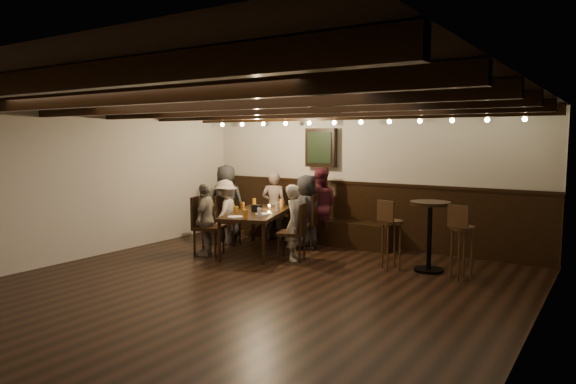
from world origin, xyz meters
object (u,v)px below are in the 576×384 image
Objects in this scene: dining_table at (258,215)px; bar_stool_left at (391,244)px; chair_left_near at (227,229)px; chair_left_far at (208,237)px; person_right_far at (295,223)px; person_bench_left at (226,202)px; person_left_far at (206,219)px; person_bench_right at (319,206)px; high_top_table at (430,226)px; chair_right_near at (305,232)px; person_bench_centre at (274,206)px; bar_stool_right at (462,251)px; person_left_near at (225,212)px; person_right_near at (306,212)px; chair_right_far at (293,243)px.

bar_stool_left is (2.35, 0.11, -0.25)m from dining_table.
dining_table is 2.37m from bar_stool_left.
chair_left_far is (0.30, -0.85, 0.03)m from chair_left_near.
person_right_far is 1.16× the size of bar_stool_left.
chair_left_near is at bearing 58.50° from person_right_far.
chair_left_near is 0.62× the size of person_bench_left.
person_left_far is at bearing 96.34° from person_bench_left.
bar_stool_left is at bearing 85.58° from person_left_far.
person_bench_right is (0.55, 1.15, 0.07)m from dining_table.
person_left_far reaches higher than high_top_table.
person_left_far is at bearing 121.48° from chair_right_near.
person_bench_centre is at bearing 26.57° from person_right_far.
high_top_table is 0.60m from bar_stool_right.
chair_left_far is 0.75× the size of person_bench_centre.
person_bench_right is 1.71m from person_left_near.
person_bench_left is (-1.68, -0.11, 0.42)m from chair_right_near.
chair_left_far is at bearing 1.87° from person_left_near.
chair_right_near is 0.73× the size of person_bench_centre.
bar_stool_right is (2.50, 0.33, -0.22)m from person_right_far.
person_bench_centre is 3.28m from high_top_table.
dining_table is at bearing 59.04° from person_left_near.
person_right_near is 1.90m from bar_stool_left.
person_right_far reaches higher than chair_right_far.
person_bench_right is 1.18× the size of person_left_near.
person_bench_centre is at bearing 168.06° from high_top_table.
person_right_far is (0.30, -0.85, -0.05)m from person_right_near.
person_left_near is 0.98× the size of person_right_far.
chair_left_far reaches higher than dining_table.
person_right_far is at bearing 140.71° from person_bench_left.
chair_left_far is at bearing 97.57° from person_bench_left.
chair_right_near is at bearing 121.99° from chair_left_far.
person_right_near is (-0.27, 0.86, 0.37)m from chair_right_far.
person_left_near is (-1.41, -0.97, -0.11)m from person_bench_right.
bar_stool_right is at bearing 155.59° from person_bench_left.
person_left_near is at bearing -178.13° from chair_left_far.
high_top_table is 0.99× the size of bar_stool_right.
person_bench_right is at bearing 105.54° from chair_left_near.
person_bench_right is (1.08, 1.81, 0.40)m from chair_left_far.
high_top_table is 0.61m from bar_stool_left.
person_left_far is at bearing 90.00° from person_right_far.
person_left_near is at bearing 38.66° from person_bench_centre.
person_bench_right reaches higher than person_bench_centre.
dining_table is 2.87m from high_top_table.
chair_right_far is at bearing -166.21° from high_top_table.
person_left_near reaches higher than bar_stool_left.
person_bench_centre is at bearing 129.86° from chair_left_near.
chair_right_far is at bearing 179.94° from chair_right_near.
bar_stool_left is at bearing -98.59° from chair_right_far.
chair_right_far is at bearing 82.37° from person_bench_right.
person_right_far is 1.18× the size of high_top_table.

